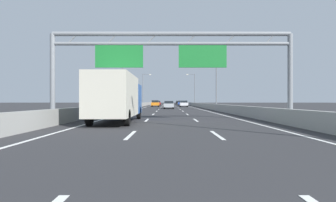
{
  "coord_description": "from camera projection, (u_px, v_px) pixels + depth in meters",
  "views": [
    {
      "loc": [
        -0.24,
        0.78,
        1.43
      ],
      "look_at": [
        0.04,
        61.97,
        1.39
      ],
      "focal_mm": 30.08,
      "sensor_mm": 36.0,
      "label": 1
    }
  ],
  "objects": [
    {
      "name": "ground_plane",
      "position": [
        167.0,
        105.0,
        99.23
      ],
      "size": [
        260.0,
        260.0,
        0.0
      ],
      "primitive_type": "plane",
      "color": "#2D2D30"
    },
    {
      "name": "lane_dash_left_1",
      "position": [
        129.0,
        135.0,
        11.72
      ],
      "size": [
        0.16,
        3.0,
        0.01
      ],
      "primitive_type": "cube",
      "color": "white",
      "rests_on": "ground_plane"
    },
    {
      "name": "lane_dash_left_2",
      "position": [
        146.0,
        120.0,
        20.72
      ],
      "size": [
        0.16,
        3.0,
        0.01
      ],
      "primitive_type": "cube",
      "color": "white",
      "rests_on": "ground_plane"
    },
    {
      "name": "lane_dash_left_3",
      "position": [
        152.0,
        114.0,
        29.72
      ],
      "size": [
        0.16,
        3.0,
        0.01
      ],
      "primitive_type": "cube",
      "color": "white",
      "rests_on": "ground_plane"
    },
    {
      "name": "lane_dash_left_4",
      "position": [
        155.0,
        111.0,
        38.72
      ],
      "size": [
        0.16,
        3.0,
        0.01
      ],
      "primitive_type": "cube",
      "color": "white",
      "rests_on": "ground_plane"
    },
    {
      "name": "lane_dash_left_5",
      "position": [
        158.0,
        109.0,
        47.72
      ],
      "size": [
        0.16,
        3.0,
        0.01
      ],
      "primitive_type": "cube",
      "color": "white",
      "rests_on": "ground_plane"
    },
    {
      "name": "lane_dash_left_6",
      "position": [
        159.0,
        108.0,
        56.72
      ],
      "size": [
        0.16,
        3.0,
        0.01
      ],
      "primitive_type": "cube",
      "color": "white",
      "rests_on": "ground_plane"
    },
    {
      "name": "lane_dash_left_7",
      "position": [
        160.0,
        107.0,
        65.72
      ],
      "size": [
        0.16,
        3.0,
        0.01
      ],
      "primitive_type": "cube",
      "color": "white",
      "rests_on": "ground_plane"
    },
    {
      "name": "lane_dash_left_8",
      "position": [
        161.0,
        106.0,
        74.72
      ],
      "size": [
        0.16,
        3.0,
        0.01
      ],
      "primitive_type": "cube",
      "color": "white",
      "rests_on": "ground_plane"
    },
    {
      "name": "lane_dash_left_9",
      "position": [
        161.0,
        106.0,
        83.72
      ],
      "size": [
        0.16,
        3.0,
        0.01
      ],
      "primitive_type": "cube",
      "color": "white",
      "rests_on": "ground_plane"
    },
    {
      "name": "lane_dash_left_10",
      "position": [
        162.0,
        105.0,
        92.72
      ],
      "size": [
        0.16,
        3.0,
        0.01
      ],
      "primitive_type": "cube",
      "color": "white",
      "rests_on": "ground_plane"
    },
    {
      "name": "lane_dash_left_11",
      "position": [
        162.0,
        105.0,
        101.72
      ],
      "size": [
        0.16,
        3.0,
        0.01
      ],
      "primitive_type": "cube",
      "color": "white",
      "rests_on": "ground_plane"
    },
    {
      "name": "lane_dash_left_12",
      "position": [
        163.0,
        104.0,
        110.72
      ],
      "size": [
        0.16,
        3.0,
        0.01
      ],
      "primitive_type": "cube",
      "color": "white",
      "rests_on": "ground_plane"
    },
    {
      "name": "lane_dash_left_13",
      "position": [
        163.0,
        104.0,
        119.72
      ],
      "size": [
        0.16,
        3.0,
        0.01
      ],
      "primitive_type": "cube",
      "color": "white",
      "rests_on": "ground_plane"
    },
    {
      "name": "lane_dash_left_14",
      "position": [
        163.0,
        104.0,
        128.72
      ],
      "size": [
        0.16,
        3.0,
        0.01
      ],
      "primitive_type": "cube",
      "color": "white",
      "rests_on": "ground_plane"
    },
    {
      "name": "lane_dash_left_15",
      "position": [
        164.0,
        104.0,
        137.72
      ],
      "size": [
        0.16,
        3.0,
        0.01
      ],
      "primitive_type": "cube",
      "color": "white",
      "rests_on": "ground_plane"
    },
    {
      "name": "lane_dash_left_16",
      "position": [
        164.0,
        104.0,
        146.72
      ],
      "size": [
        0.16,
        3.0,
        0.01
      ],
      "primitive_type": "cube",
      "color": "white",
      "rests_on": "ground_plane"
    },
    {
      "name": "lane_dash_left_17",
      "position": [
        164.0,
        103.0,
        155.72
      ],
      "size": [
        0.16,
        3.0,
        0.01
      ],
      "primitive_type": "cube",
      "color": "white",
      "rests_on": "ground_plane"
    },
    {
      "name": "lane_dash_right_1",
      "position": [
        216.0,
        135.0,
        11.73
      ],
      "size": [
        0.16,
        3.0,
        0.01
      ],
      "primitive_type": "cube",
      "color": "white",
      "rests_on": "ground_plane"
    },
    {
      "name": "lane_dash_right_2",
      "position": [
        194.0,
        120.0,
        20.73
      ],
      "size": [
        0.16,
        3.0,
        0.01
      ],
      "primitive_type": "cube",
      "color": "white",
      "rests_on": "ground_plane"
    },
    {
      "name": "lane_dash_right_3",
      "position": [
        186.0,
        114.0,
        29.73
      ],
      "size": [
        0.16,
        3.0,
        0.01
      ],
      "primitive_type": "cube",
      "color": "white",
      "rests_on": "ground_plane"
    },
    {
      "name": "lane_dash_right_4",
      "position": [
        182.0,
        111.0,
        38.73
      ],
      "size": [
        0.16,
        3.0,
        0.01
      ],
      "primitive_type": "cube",
      "color": "white",
      "rests_on": "ground_plane"
    },
    {
      "name": "lane_dash_right_5",
      "position": [
        179.0,
        109.0,
        47.73
      ],
      "size": [
        0.16,
        3.0,
        0.01
      ],
      "primitive_type": "cube",
      "color": "white",
      "rests_on": "ground_plane"
    },
    {
      "name": "lane_dash_right_6",
      "position": [
        177.0,
        108.0,
        56.73
      ],
      "size": [
        0.16,
        3.0,
        0.01
      ],
      "primitive_type": "cube",
      "color": "white",
      "rests_on": "ground_plane"
    },
    {
      "name": "lane_dash_right_7",
      "position": [
        175.0,
        107.0,
        65.73
      ],
      "size": [
        0.16,
        3.0,
        0.01
      ],
      "primitive_type": "cube",
      "color": "white",
      "rests_on": "ground_plane"
    },
    {
      "name": "lane_dash_right_8",
      "position": [
        174.0,
        106.0,
        74.73
      ],
      "size": [
        0.16,
        3.0,
        0.01
      ],
      "primitive_type": "cube",
      "color": "white",
      "rests_on": "ground_plane"
    },
    {
      "name": "lane_dash_right_9",
      "position": [
        174.0,
        106.0,
        83.73
      ],
      "size": [
        0.16,
        3.0,
        0.01
      ],
      "primitive_type": "cube",
      "color": "white",
      "rests_on": "ground_plane"
    },
    {
      "name": "lane_dash_right_10",
      "position": [
        173.0,
        105.0,
        92.73
      ],
      "size": [
        0.16,
        3.0,
        0.01
      ],
      "primitive_type": "cube",
      "color": "white",
      "rests_on": "ground_plane"
    },
    {
      "name": "lane_dash_right_11",
      "position": [
        172.0,
        105.0,
        101.73
      ],
      "size": [
        0.16,
        3.0,
        0.01
      ],
      "primitive_type": "cube",
      "color": "white",
      "rests_on": "ground_plane"
    },
    {
      "name": "lane_dash_right_12",
      "position": [
        172.0,
        104.0,
        110.73
      ],
      "size": [
        0.16,
        3.0,
        0.01
      ],
      "primitive_type": "cube",
      "color": "white",
      "rests_on": "ground_plane"
    },
    {
      "name": "lane_dash_right_13",
      "position": [
        172.0,
        104.0,
        119.73
      ],
      "size": [
        0.16,
        3.0,
        0.01
      ],
      "primitive_type": "cube",
      "color": "white",
      "rests_on": "ground_plane"
    },
    {
      "name": "lane_dash_right_14",
      "position": [
        171.0,
        104.0,
        128.73
      ],
      "size": [
        0.16,
        3.0,
        0.01
      ],
      "primitive_type": "cube",
      "color": "white",
      "rests_on": "ground_plane"
    },
    {
      "name": "lane_dash_right_15",
      "position": [
        171.0,
        104.0,
        137.73
      ],
      "size": [
        0.16,
        3.0,
        0.01
      ],
      "primitive_type": "cube",
      "color": "white",
      "rests_on": "ground_plane"
    },
    {
      "name": "lane_dash_right_16",
      "position": [
        171.0,
        104.0,
        146.73
      ],
      "size": [
        0.16,
        3.0,
        0.01
      ],
      "primitive_type": "cube",
      "color": "white",
      "rests_on": "ground_plane"
    },
    {
      "name": "lane_dash_right_17",
      "position": [
        170.0,
        103.0,
        155.73
      ],
      "size": [
        0.16,
        3.0,
        0.01
      ],
      "primitive_type": "cube",
      "color": "white",
      "rests_on": "ground_plane"
    },
    {
      "name": "edge_line_left",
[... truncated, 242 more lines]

